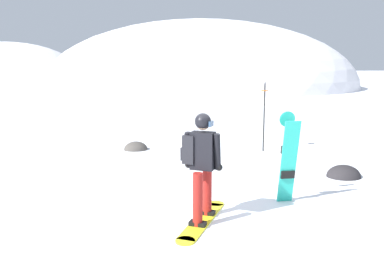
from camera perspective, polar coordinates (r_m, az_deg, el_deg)
ground_plane at (r=6.77m, az=5.14°, el=-11.89°), size 300.00×300.00×0.00m
ridge_peak_main at (r=44.12m, az=1.39°, el=6.02°), size 33.96×30.56×14.55m
ridge_peak_far at (r=59.32m, az=-25.12°, el=5.97°), size 20.77×18.70×11.06m
snowboarder_main at (r=6.05m, az=1.30°, el=-5.30°), size 1.02×1.65×1.71m
spare_snowboard at (r=7.05m, az=13.87°, el=-4.21°), size 0.28×0.31×1.64m
piste_marker_near at (r=11.19m, az=10.50°, el=2.36°), size 0.20×0.20×1.98m
rock_dark at (r=11.47m, az=-8.20°, el=-3.15°), size 0.69×0.58×0.48m
rock_mid at (r=9.28m, az=21.24°, el=-6.65°), size 0.75×0.64×0.52m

